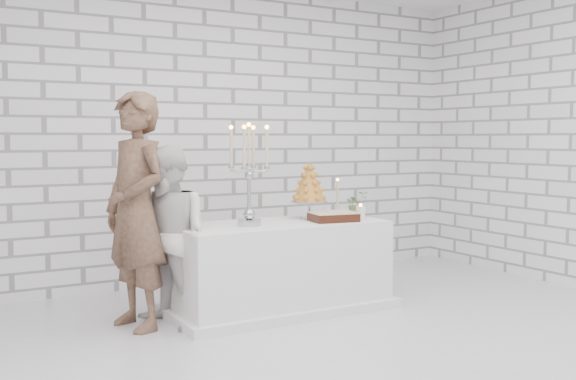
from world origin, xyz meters
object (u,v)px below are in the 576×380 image
Objects in this scene: bride at (169,237)px; candelabra at (249,174)px; cake_table at (279,266)px; croquembouche at (309,190)px; groom at (136,211)px.

candelabra is at bearing 69.34° from bride.
candelabra is (-0.31, -0.06, 0.79)m from cake_table.
cake_table is 2.15× the size of candelabra.
bride is 2.80× the size of croquembouche.
groom reaches higher than bride.
bride is (0.22, -0.11, -0.20)m from groom.
groom reaches higher than cake_table.
cake_table is 0.99× the size of groom.
cake_table is at bearing 10.17° from candelabra.
candelabra is (0.90, -0.14, 0.26)m from groom.
groom is 2.17× the size of candelabra.
bride reaches higher than cake_table.
groom is 0.94m from candelabra.
cake_table is 3.58× the size of croquembouche.
groom is at bearing -178.69° from croquembouche.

